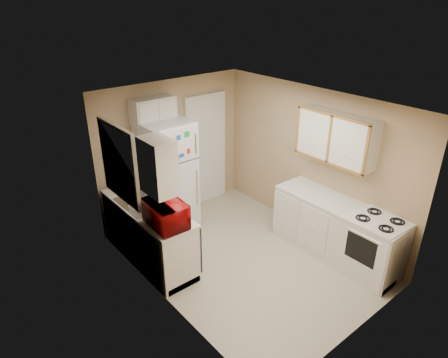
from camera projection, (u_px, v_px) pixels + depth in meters
floor at (245, 258)px, 6.08m from camera, size 3.80×3.80×0.00m
ceiling at (249, 103)px, 5.04m from camera, size 3.80×3.80×0.00m
wall_left at (160, 221)px, 4.75m from camera, size 3.80×3.80×0.00m
wall_right at (311, 162)px, 6.36m from camera, size 3.80×3.80×0.00m
wall_back at (172, 149)px, 6.88m from camera, size 2.80×2.80×0.00m
wall_front at (368, 250)px, 4.24m from camera, size 2.80×2.80×0.00m
left_counter at (149, 233)px, 5.88m from camera, size 0.60×1.80×0.90m
dishwasher at (189, 242)px, 5.61m from camera, size 0.03×0.58×0.72m
sink at (142, 205)px, 5.80m from camera, size 0.54×0.74×0.16m
microwave at (166, 215)px, 5.18m from camera, size 0.62×0.36×0.40m
soap_bottle at (129, 191)px, 5.90m from camera, size 0.09×0.09×0.16m
window_blinds at (120, 163)px, 5.33m from camera, size 0.10×0.98×1.08m
upper_cabinet_left at (158, 166)px, 4.73m from camera, size 0.30×0.45×0.70m
refrigerator at (167, 176)px, 6.53m from camera, size 0.78×0.75×1.87m
cabinet_over_fridge at (153, 110)px, 6.20m from camera, size 0.70×0.30×0.40m
interior_door at (206, 150)px, 7.33m from camera, size 0.86×0.06×2.08m
right_counter at (336, 230)px, 5.96m from camera, size 0.60×2.00×0.90m
stove at (374, 250)px, 5.53m from camera, size 0.62×0.74×0.86m
upper_cabinet_right at (336, 137)px, 5.67m from camera, size 0.30×1.20×0.70m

